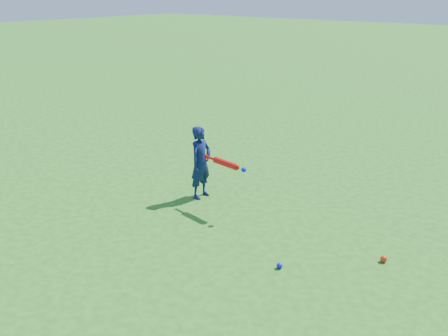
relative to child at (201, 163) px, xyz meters
The scene contains 5 objects.
ground 0.67m from the child, 169.44° to the left, with size 80.00×80.00×0.00m, color #206B19.
child is the anchor object (origin of this frame).
ground_ball_red 2.93m from the child, ahead, with size 0.08×0.08×0.08m, color red.
ground_ball_blue 2.31m from the child, 25.61° to the right, with size 0.07×0.07×0.07m, color #0D17E3.
bat_swing 0.64m from the child, 12.50° to the right, with size 0.80×0.17×0.09m.
Camera 1 is at (5.01, -5.22, 2.97)m, focal length 40.00 mm.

